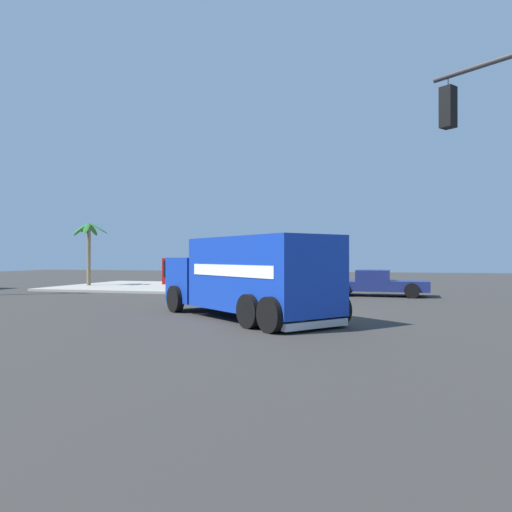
% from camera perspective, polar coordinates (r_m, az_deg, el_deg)
% --- Properties ---
extents(ground_plane, '(100.00, 100.00, 0.00)m').
position_cam_1_polar(ground_plane, '(17.64, 4.16, -6.87)').
color(ground_plane, '#33302D').
extents(sidewalk_corner_far, '(10.30, 10.30, 0.14)m').
position_cam_1_polar(sidewalk_corner_far, '(33.82, -12.96, -3.51)').
color(sidewalk_corner_far, '#9E998E').
rests_on(sidewalk_corner_far, ground).
extents(delivery_truck, '(6.86, 7.43, 2.72)m').
position_cam_1_polar(delivery_truck, '(16.30, -0.93, -2.40)').
color(delivery_truck, '#1438AD').
rests_on(delivery_truck, ground).
extents(pickup_navy, '(2.39, 5.26, 1.38)m').
position_cam_1_polar(pickup_navy, '(26.51, 14.08, -3.03)').
color(pickup_navy, navy).
rests_on(pickup_navy, ground).
extents(vending_machine_red, '(1.05, 1.13, 1.85)m').
position_cam_1_polar(vending_machine_red, '(34.97, -10.29, -1.77)').
color(vending_machine_red, red).
rests_on(vending_machine_red, sidewalk_corner_far).
extents(palm_tree_far, '(2.42, 2.53, 4.31)m').
position_cam_1_polar(palm_tree_far, '(34.91, -19.16, 1.65)').
color(palm_tree_far, '#7A6647').
rests_on(palm_tree_far, sidewalk_corner_far).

